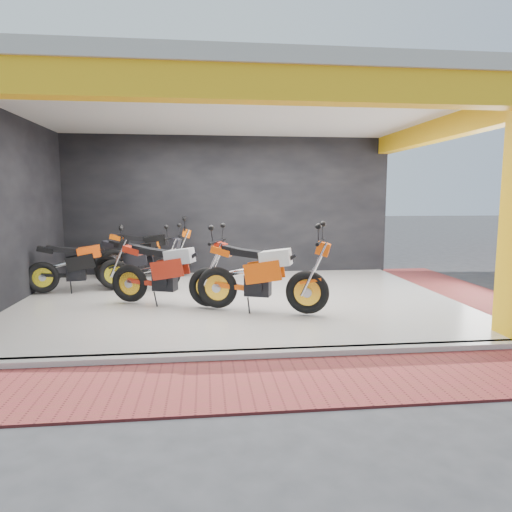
% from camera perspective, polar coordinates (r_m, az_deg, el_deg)
% --- Properties ---
extents(ground, '(80.00, 80.00, 0.00)m').
position_cam_1_polar(ground, '(6.80, -1.15, -9.76)').
color(ground, '#2D2D30').
rests_on(ground, ground).
extents(showroom_floor, '(8.00, 6.00, 0.10)m').
position_cam_1_polar(showroom_floor, '(8.71, -2.37, -5.58)').
color(showroom_floor, white).
rests_on(showroom_floor, ground).
extents(showroom_ceiling, '(8.40, 6.40, 0.20)m').
position_cam_1_polar(showroom_ceiling, '(8.64, -2.50, 18.03)').
color(showroom_ceiling, beige).
rests_on(showroom_ceiling, corner_column).
extents(back_wall, '(8.20, 0.20, 3.50)m').
position_cam_1_polar(back_wall, '(11.59, -3.51, 6.12)').
color(back_wall, black).
rests_on(back_wall, ground).
extents(left_wall, '(0.20, 6.20, 3.50)m').
position_cam_1_polar(left_wall, '(9.17, -29.02, 4.88)').
color(left_wall, black).
rests_on(left_wall, ground).
extents(header_beam_front, '(8.40, 0.30, 0.40)m').
position_cam_1_polar(header_beam_front, '(5.65, -0.25, 20.63)').
color(header_beam_front, yellow).
rests_on(header_beam_front, corner_column).
extents(header_beam_right, '(0.30, 6.40, 0.40)m').
position_cam_1_polar(header_beam_right, '(9.72, 22.60, 14.50)').
color(header_beam_right, yellow).
rests_on(header_beam_right, corner_column).
extents(floor_kerb, '(8.00, 0.20, 0.10)m').
position_cam_1_polar(floor_kerb, '(5.82, -0.21, -12.24)').
color(floor_kerb, white).
rests_on(floor_kerb, ground).
extents(paver_front, '(9.00, 1.40, 0.03)m').
position_cam_1_polar(paver_front, '(5.11, 0.77, -15.54)').
color(paver_front, maroon).
rests_on(paver_front, ground).
extents(paver_right, '(1.40, 7.00, 0.03)m').
position_cam_1_polar(paver_right, '(10.23, 25.62, -4.56)').
color(paver_right, maroon).
rests_on(paver_right, ground).
extents(moto_hero, '(2.53, 1.66, 1.45)m').
position_cam_1_polar(moto_hero, '(7.35, 6.47, -1.91)').
color(moto_hero, '#F6550A').
rests_on(moto_hero, showroom_floor).
extents(moto_row_a, '(2.43, 1.56, 1.39)m').
position_cam_1_polar(moto_row_a, '(7.84, -6.11, -1.53)').
color(moto_row_a, '#AF2412').
rests_on(moto_row_a, showroom_floor).
extents(moto_row_b, '(2.27, 1.53, 1.30)m').
position_cam_1_polar(moto_row_b, '(9.54, -11.20, -0.30)').
color(moto_row_b, black).
rests_on(moto_row_b, showroom_floor).
extents(moto_row_c, '(2.17, 1.10, 1.27)m').
position_cam_1_polar(moto_row_c, '(9.73, -17.39, -0.46)').
color(moto_row_c, black).
rests_on(moto_row_c, showroom_floor).
extents(moto_row_d, '(2.29, 0.94, 1.38)m').
position_cam_1_polar(moto_row_d, '(11.06, -9.84, 0.98)').
color(moto_row_d, '#E75909').
rests_on(moto_row_d, showroom_floor).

